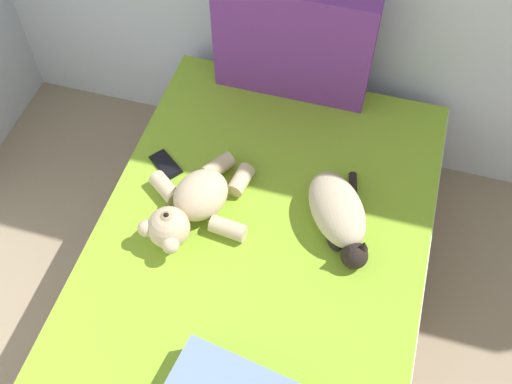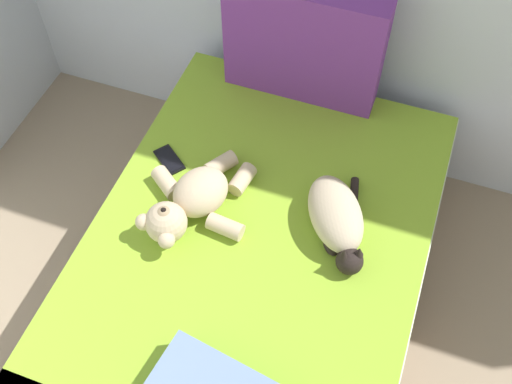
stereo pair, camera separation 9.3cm
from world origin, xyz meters
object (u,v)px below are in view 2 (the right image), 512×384
at_px(teddy_bear, 191,201).
at_px(cell_phone, 169,160).
at_px(bed, 250,289).
at_px(cat, 337,218).
at_px(patterned_cushion, 304,43).

xyz_separation_m(teddy_bear, cell_phone, (-0.19, 0.20, -0.07)).
bearing_deg(teddy_bear, bed, -21.89).
xyz_separation_m(bed, cat, (0.26, 0.22, 0.33)).
bearing_deg(patterned_cushion, teddy_bear, -103.77).
bearing_deg(patterned_cushion, cell_phone, -123.51).
relative_size(bed, cat, 4.48).
bearing_deg(cat, bed, -139.98).
height_order(bed, patterned_cushion, patterned_cushion).
relative_size(patterned_cushion, teddy_bear, 1.26).
height_order(cat, teddy_bear, teddy_bear).
relative_size(patterned_cushion, cat, 1.51).
bearing_deg(cat, patterned_cushion, 117.56).
bearing_deg(patterned_cushion, bed, -84.72).
bearing_deg(cell_phone, teddy_bear, -46.55).
bearing_deg(teddy_bear, cell_phone, 133.45).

